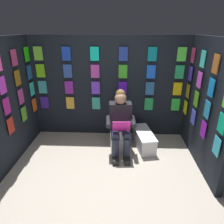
# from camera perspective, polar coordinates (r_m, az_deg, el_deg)

# --- Properties ---
(ground_plane) EXTENTS (30.00, 30.00, 0.00)m
(ground_plane) POSITION_cam_1_polar(r_m,az_deg,el_deg) (3.14, -2.74, -21.75)
(ground_plane) COLOR #B2A899
(display_wall_back) EXTENTS (3.24, 0.14, 2.08)m
(display_wall_back) POSITION_cam_1_polar(r_m,az_deg,el_deg) (4.26, -0.75, 6.83)
(display_wall_back) COLOR black
(display_wall_back) RESTS_ON ground
(display_wall_left) EXTENTS (0.14, 1.81, 2.08)m
(display_wall_left) POSITION_cam_1_polar(r_m,az_deg,el_deg) (3.62, 24.83, 1.85)
(display_wall_left) COLOR black
(display_wall_left) RESTS_ON ground
(display_wall_right) EXTENTS (0.14, 1.81, 2.08)m
(display_wall_right) POSITION_cam_1_polar(r_m,az_deg,el_deg) (3.83, -26.66, 2.58)
(display_wall_right) COLOR black
(display_wall_right) RESTS_ON ground
(toilet) EXTENTS (0.42, 0.57, 0.77)m
(toilet) POSITION_cam_1_polar(r_m,az_deg,el_deg) (4.01, 2.17, -5.22)
(toilet) COLOR white
(toilet) RESTS_ON ground
(person_reading) EXTENTS (0.54, 0.70, 1.19)m
(person_reading) POSITION_cam_1_polar(r_m,az_deg,el_deg) (3.69, 2.39, -3.08)
(person_reading) COLOR black
(person_reading) RESTS_ON ground
(comic_longbox_near) EXTENTS (0.44, 0.82, 0.33)m
(comic_longbox_near) POSITION_cam_1_polar(r_m,az_deg,el_deg) (4.09, 8.83, -7.53)
(comic_longbox_near) COLOR silver
(comic_longbox_near) RESTS_ON ground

